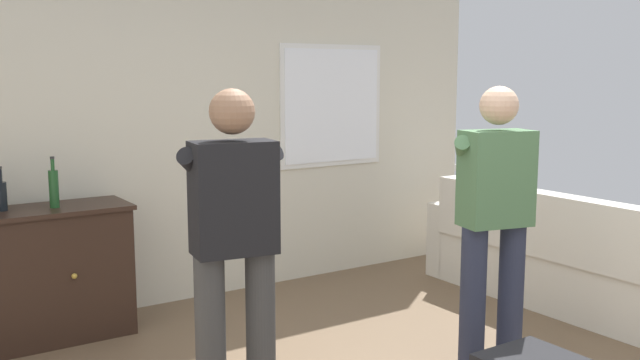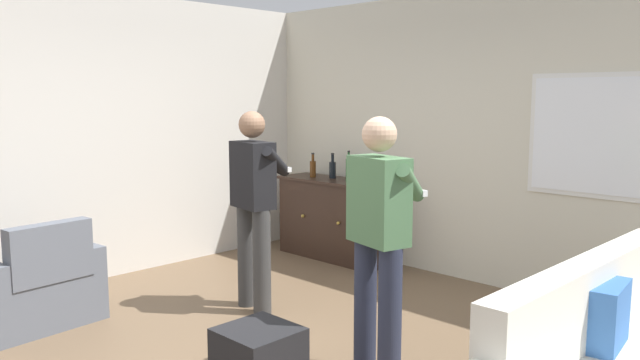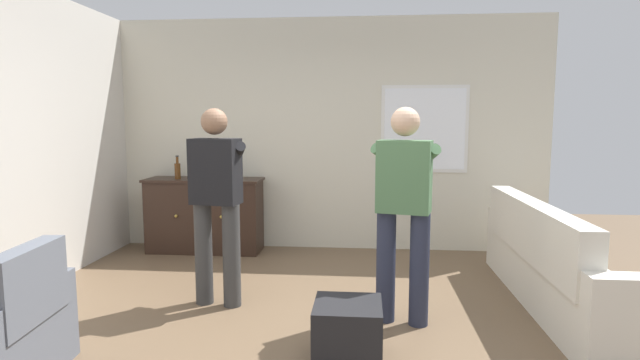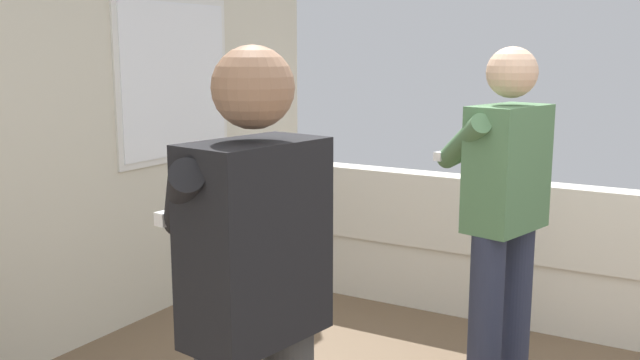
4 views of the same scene
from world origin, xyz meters
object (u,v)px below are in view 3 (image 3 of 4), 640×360
couch (551,268)px  ottoman (348,332)px  person_standing_right (404,205)px  bottle_wine_green (221,168)px  bottle_spirits_clear (178,170)px  bottle_liquor_amber (198,169)px  sideboard_cabinet (205,215)px  person_standing_left (217,197)px

couch → ottoman: couch is taller
person_standing_right → bottle_wine_green: bearing=136.0°
bottle_spirits_clear → ottoman: 3.44m
bottle_wine_green → person_standing_right: person_standing_right is taller
bottle_spirits_clear → ottoman: (2.12, -2.58, -0.80)m
couch → person_standing_right: 1.50m
bottle_liquor_amber → ottoman: (1.90, -2.67, -0.80)m
couch → sideboard_cabinet: bearing=157.0°
couch → bottle_wine_green: (-3.28, 1.46, 0.68)m
bottle_wine_green → bottle_liquor_amber: (-0.31, 0.08, -0.03)m
person_standing_left → person_standing_right: (1.55, -0.25, 0.00)m
sideboard_cabinet → person_standing_right: (2.22, -1.95, 0.49)m
sideboard_cabinet → person_standing_right: size_ratio=0.83×
sideboard_cabinet → bottle_liquor_amber: size_ratio=4.89×
sideboard_cabinet → bottle_wine_green: (0.22, -0.02, 0.57)m
bottle_spirits_clear → ottoman: size_ratio=0.62×
sideboard_cabinet → bottle_wine_green: 0.62m
person_standing_left → person_standing_right: bearing=-9.2°
ottoman → person_standing_left: (-1.14, 0.92, 0.74)m
couch → bottle_spirits_clear: (-3.81, 1.45, 0.66)m
bottle_wine_green → bottle_spirits_clear: size_ratio=1.21×
bottle_wine_green → ottoman: bottle_wine_green is taller
bottle_spirits_clear → person_standing_right: 3.17m
ottoman → bottle_wine_green: bearing=121.5°
bottle_spirits_clear → ottoman: bottle_spirits_clear is taller
sideboard_cabinet → person_standing_left: bearing=-68.5°
bottle_wine_green → person_standing_right: bearing=-44.0°
bottle_liquor_amber → ottoman: size_ratio=0.64×
couch → person_standing_right: bearing=-160.2°
bottle_wine_green → person_standing_right: 2.78m
couch → ottoman: size_ratio=5.71×
person_standing_right → person_standing_left: bearing=170.8°
couch → bottle_liquor_amber: bearing=156.8°
bottle_spirits_clear → couch: bearing=-20.8°
sideboard_cabinet → bottle_liquor_amber: bearing=148.5°
bottle_liquor_amber → bottle_spirits_clear: (-0.22, -0.09, 0.00)m
bottle_wine_green → person_standing_left: person_standing_left is taller
bottle_liquor_amber → ottoman: 3.38m
bottle_spirits_clear → bottle_wine_green: bearing=1.6°
sideboard_cabinet → person_standing_right: 2.99m
bottle_wine_green → bottle_liquor_amber: bearing=166.2°
person_standing_right → ottoman: bearing=-121.1°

